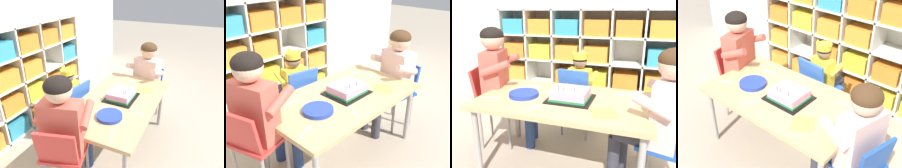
% 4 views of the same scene
% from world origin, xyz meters
% --- Properties ---
extents(ground, '(16.00, 16.00, 0.00)m').
position_xyz_m(ground, '(0.00, 0.00, 0.00)').
color(ground, tan).
extents(storage_cubby_shelf, '(2.10, 0.35, 1.21)m').
position_xyz_m(storage_cubby_shelf, '(-0.16, 1.22, 0.57)').
color(storage_cubby_shelf, silver).
rests_on(storage_cubby_shelf, ground).
extents(activity_table, '(1.26, 0.72, 0.57)m').
position_xyz_m(activity_table, '(0.00, 0.00, 0.52)').
color(activity_table, tan).
rests_on(activity_table, ground).
extents(classroom_chair_blue, '(0.35, 0.36, 0.68)m').
position_xyz_m(classroom_chair_blue, '(-0.04, 0.51, 0.40)').
color(classroom_chair_blue, blue).
rests_on(classroom_chair_blue, ground).
extents(child_with_crown, '(0.32, 0.32, 0.84)m').
position_xyz_m(child_with_crown, '(-0.03, 0.62, 0.53)').
color(child_with_crown, yellow).
rests_on(child_with_crown, ground).
extents(classroom_chair_adult_side, '(0.40, 0.40, 0.72)m').
position_xyz_m(classroom_chair_adult_side, '(-0.73, 0.14, 0.45)').
color(classroom_chair_adult_side, red).
rests_on(classroom_chair_adult_side, ground).
extents(adult_helper_seated, '(0.47, 0.46, 1.06)m').
position_xyz_m(adult_helper_seated, '(-0.62, 0.17, 0.66)').
color(adult_helper_seated, '#D15647').
rests_on(adult_helper_seated, ground).
extents(classroom_chair_guest_side, '(0.38, 0.37, 0.65)m').
position_xyz_m(classroom_chair_guest_side, '(0.75, -0.08, 0.39)').
color(classroom_chair_guest_side, '#1E4CA8').
rests_on(classroom_chair_guest_side, ground).
extents(guest_at_table_side, '(0.47, 0.45, 0.99)m').
position_xyz_m(guest_at_table_side, '(0.65, -0.05, 0.60)').
color(guest_at_table_side, beige).
rests_on(guest_at_table_side, ground).
extents(birthday_cake_on_tray, '(0.32, 0.29, 0.11)m').
position_xyz_m(birthday_cake_on_tray, '(0.05, 0.00, 0.60)').
color(birthday_cake_on_tray, black).
rests_on(birthday_cake_on_tray, activity_table).
extents(paper_plate_stack, '(0.22, 0.22, 0.03)m').
position_xyz_m(paper_plate_stack, '(-0.31, -0.04, 0.59)').
color(paper_plate_stack, '#233DA3').
rests_on(paper_plate_stack, activity_table).
extents(paper_napkin_square, '(0.21, 0.21, 0.00)m').
position_xyz_m(paper_napkin_square, '(0.32, -0.17, 0.57)').
color(paper_napkin_square, '#F4DB4C').
rests_on(paper_napkin_square, activity_table).
extents(fork_near_cake_tray, '(0.12, 0.06, 0.00)m').
position_xyz_m(fork_near_cake_tray, '(-0.52, -0.16, 0.57)').
color(fork_near_cake_tray, white).
rests_on(fork_near_cake_tray, activity_table).
extents(fork_scattered_mid_table, '(0.07, 0.13, 0.00)m').
position_xyz_m(fork_scattered_mid_table, '(-0.14, -0.23, 0.57)').
color(fork_scattered_mid_table, white).
rests_on(fork_scattered_mid_table, activity_table).
extents(fork_by_napkin, '(0.13, 0.06, 0.00)m').
position_xyz_m(fork_by_napkin, '(0.42, 0.23, 0.57)').
color(fork_by_napkin, white).
rests_on(fork_by_napkin, activity_table).
extents(fork_near_child_seat, '(0.02, 0.14, 0.00)m').
position_xyz_m(fork_near_child_seat, '(0.48, 0.07, 0.57)').
color(fork_near_child_seat, white).
rests_on(fork_near_child_seat, activity_table).
extents(fork_at_table_front_edge, '(0.14, 0.02, 0.00)m').
position_xyz_m(fork_at_table_front_edge, '(-0.35, 0.20, 0.57)').
color(fork_at_table_front_edge, white).
rests_on(fork_at_table_front_edge, activity_table).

